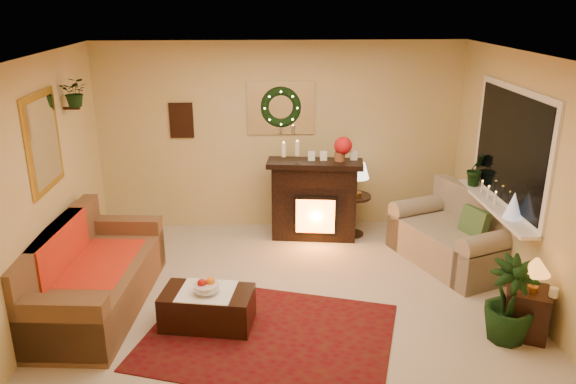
{
  "coord_description": "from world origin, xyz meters",
  "views": [
    {
      "loc": [
        -0.3,
        -5.33,
        3.13
      ],
      "look_at": [
        0.0,
        0.35,
        1.15
      ],
      "focal_mm": 35.0,
      "sensor_mm": 36.0,
      "label": 1
    }
  ],
  "objects_px": {
    "coffee_table": "(208,306)",
    "sofa": "(95,271)",
    "fireplace": "(314,199)",
    "loveseat": "(453,231)",
    "end_table_square": "(526,310)",
    "side_table_round": "(354,213)"
  },
  "relations": [
    {
      "from": "coffee_table",
      "to": "sofa",
      "type": "bearing_deg",
      "value": 170.98
    },
    {
      "from": "fireplace",
      "to": "coffee_table",
      "type": "relative_size",
      "value": 1.25
    },
    {
      "from": "loveseat",
      "to": "end_table_square",
      "type": "bearing_deg",
      "value": -104.76
    },
    {
      "from": "end_table_square",
      "to": "coffee_table",
      "type": "distance_m",
      "value": 3.12
    },
    {
      "from": "side_table_round",
      "to": "coffee_table",
      "type": "relative_size",
      "value": 0.65
    },
    {
      "from": "loveseat",
      "to": "coffee_table",
      "type": "height_order",
      "value": "loveseat"
    },
    {
      "from": "fireplace",
      "to": "coffee_table",
      "type": "xyz_separation_m",
      "value": [
        -1.27,
        -2.13,
        -0.34
      ]
    },
    {
      "from": "loveseat",
      "to": "coffee_table",
      "type": "relative_size",
      "value": 1.71
    },
    {
      "from": "loveseat",
      "to": "end_table_square",
      "type": "distance_m",
      "value": 1.61
    },
    {
      "from": "end_table_square",
      "to": "coffee_table",
      "type": "relative_size",
      "value": 0.54
    },
    {
      "from": "sofa",
      "to": "coffee_table",
      "type": "relative_size",
      "value": 2.35
    },
    {
      "from": "end_table_square",
      "to": "coffee_table",
      "type": "height_order",
      "value": "end_table_square"
    },
    {
      "from": "fireplace",
      "to": "end_table_square",
      "type": "relative_size",
      "value": 2.3
    },
    {
      "from": "side_table_round",
      "to": "fireplace",
      "type": "bearing_deg",
      "value": -174.82
    },
    {
      "from": "fireplace",
      "to": "side_table_round",
      "type": "xyz_separation_m",
      "value": [
        0.56,
        0.05,
        -0.23
      ]
    },
    {
      "from": "fireplace",
      "to": "coffee_table",
      "type": "bearing_deg",
      "value": -113.33
    },
    {
      "from": "side_table_round",
      "to": "end_table_square",
      "type": "height_order",
      "value": "side_table_round"
    },
    {
      "from": "sofa",
      "to": "fireplace",
      "type": "relative_size",
      "value": 1.88
    },
    {
      "from": "loveseat",
      "to": "side_table_round",
      "type": "height_order",
      "value": "loveseat"
    },
    {
      "from": "loveseat",
      "to": "fireplace",
      "type": "bearing_deg",
      "value": 130.22
    },
    {
      "from": "loveseat",
      "to": "end_table_square",
      "type": "relative_size",
      "value": 3.16
    },
    {
      "from": "side_table_round",
      "to": "coffee_table",
      "type": "bearing_deg",
      "value": -129.95
    }
  ]
}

